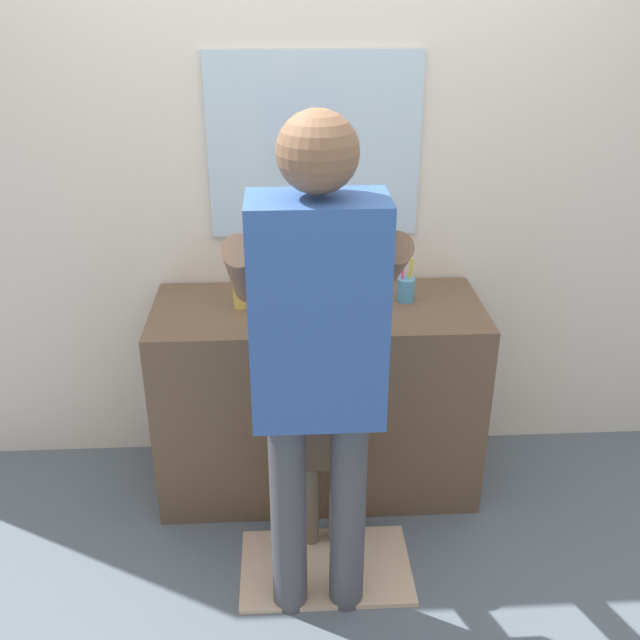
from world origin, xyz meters
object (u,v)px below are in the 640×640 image
at_px(toothbrush_cup, 406,288).
at_px(child_toddler, 324,434).
at_px(soap_bottle, 240,291).
at_px(adult_parent, 318,343).

relative_size(toothbrush_cup, child_toddler, 0.24).
xyz_separation_m(toothbrush_cup, child_toddler, (-0.36, -0.45, -0.38)).
relative_size(soap_bottle, adult_parent, 0.10).
bearing_deg(child_toddler, toothbrush_cup, 51.33).
bearing_deg(child_toddler, soap_bottle, 125.98).
xyz_separation_m(toothbrush_cup, soap_bottle, (-0.66, -0.02, 0.01)).
bearing_deg(soap_bottle, toothbrush_cup, 2.14).
distance_m(soap_bottle, child_toddler, 0.65).
distance_m(toothbrush_cup, adult_parent, 0.84).
distance_m(soap_bottle, adult_parent, 0.76).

